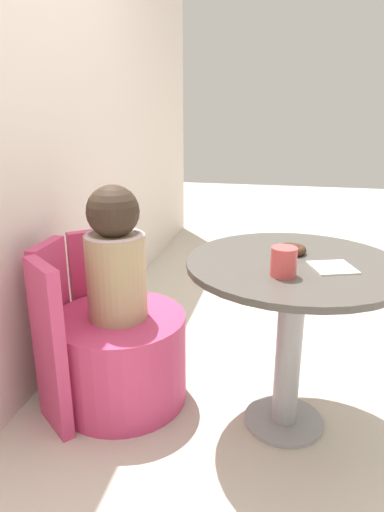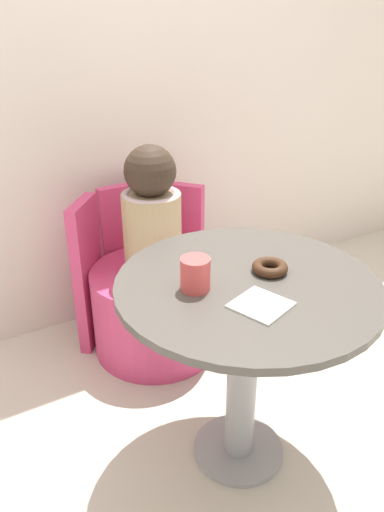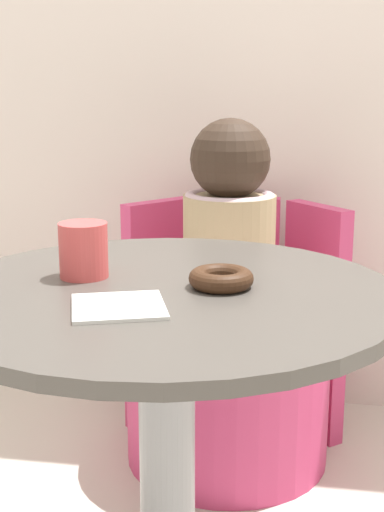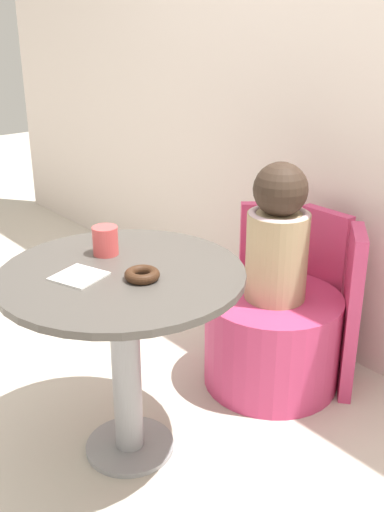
{
  "view_description": "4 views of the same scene",
  "coord_description": "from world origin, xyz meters",
  "px_view_note": "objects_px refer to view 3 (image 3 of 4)",
  "views": [
    {
      "loc": [
        -1.62,
        0.03,
        1.25
      ],
      "look_at": [
        0.03,
        0.38,
        0.69
      ],
      "focal_mm": 32.0,
      "sensor_mm": 36.0,
      "label": 1
    },
    {
      "loc": [
        -0.8,
        -1.05,
        1.44
      ],
      "look_at": [
        -0.0,
        0.31,
        0.65
      ],
      "focal_mm": 35.0,
      "sensor_mm": 36.0,
      "label": 2
    },
    {
      "loc": [
        0.24,
        -1.16,
        1.04
      ],
      "look_at": [
        -0.01,
        0.34,
        0.67
      ],
      "focal_mm": 50.0,
      "sensor_mm": 36.0,
      "label": 3
    },
    {
      "loc": [
        1.49,
        -0.97,
        1.48
      ],
      "look_at": [
        -0.03,
        0.3,
        0.67
      ],
      "focal_mm": 42.0,
      "sensor_mm": 36.0,
      "label": 4
    }
  ],
  "objects_px": {
    "tub_chair": "(227,390)",
    "round_table": "(168,374)",
    "donut": "(221,278)",
    "child_figure": "(229,229)",
    "cup": "(84,250)"
  },
  "relations": [
    {
      "from": "tub_chair",
      "to": "donut",
      "type": "distance_m",
      "value": 0.87
    },
    {
      "from": "cup",
      "to": "round_table",
      "type": "bearing_deg",
      "value": -14.51
    },
    {
      "from": "round_table",
      "to": "child_figure",
      "type": "height_order",
      "value": "child_figure"
    },
    {
      "from": "round_table",
      "to": "donut",
      "type": "relative_size",
      "value": 7.2
    },
    {
      "from": "tub_chair",
      "to": "round_table",
      "type": "bearing_deg",
      "value": -91.92
    },
    {
      "from": "round_table",
      "to": "donut",
      "type": "height_order",
      "value": "donut"
    },
    {
      "from": "child_figure",
      "to": "donut",
      "type": "relative_size",
      "value": 5.02
    },
    {
      "from": "round_table",
      "to": "tub_chair",
      "type": "bearing_deg",
      "value": 88.08
    },
    {
      "from": "donut",
      "to": "cup",
      "type": "xyz_separation_m",
      "value": [
        -0.25,
        0.02,
        0.03
      ]
    },
    {
      "from": "tub_chair",
      "to": "child_figure",
      "type": "height_order",
      "value": "child_figure"
    },
    {
      "from": "donut",
      "to": "tub_chair",
      "type": "bearing_deg",
      "value": 95.43
    },
    {
      "from": "child_figure",
      "to": "cup",
      "type": "bearing_deg",
      "value": -105.45
    },
    {
      "from": "child_figure",
      "to": "cup",
      "type": "relative_size",
      "value": 5.66
    },
    {
      "from": "donut",
      "to": "cup",
      "type": "relative_size",
      "value": 1.13
    },
    {
      "from": "round_table",
      "to": "donut",
      "type": "xyz_separation_m",
      "value": [
        0.09,
        0.02,
        0.17
      ]
    }
  ]
}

